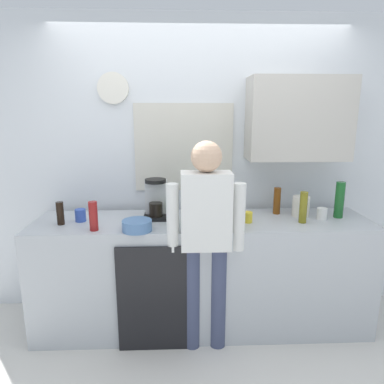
# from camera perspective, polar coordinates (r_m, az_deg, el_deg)

# --- Properties ---
(ground_plane) EXTENTS (8.00, 8.00, 0.00)m
(ground_plane) POSITION_cam_1_polar(r_m,az_deg,el_deg) (2.98, 2.11, -23.84)
(ground_plane) COLOR silver
(kitchen_counter) EXTENTS (2.72, 0.64, 0.94)m
(kitchen_counter) POSITION_cam_1_polar(r_m,az_deg,el_deg) (3.00, 1.74, -13.18)
(kitchen_counter) COLOR #B2B7BC
(kitchen_counter) RESTS_ON ground_plane
(dishwasher_panel) EXTENTS (0.56, 0.02, 0.84)m
(dishwasher_panel) POSITION_cam_1_polar(r_m,az_deg,el_deg) (2.72, -6.16, -17.22)
(dishwasher_panel) COLOR black
(dishwasher_panel) RESTS_ON ground_plane
(back_wall_assembly) EXTENTS (4.32, 0.42, 2.60)m
(back_wall_assembly) POSITION_cam_1_polar(r_m,az_deg,el_deg) (3.12, 3.29, 5.17)
(back_wall_assembly) COLOR silver
(back_wall_assembly) RESTS_ON ground_plane
(coffee_maker) EXTENTS (0.20, 0.20, 0.33)m
(coffee_maker) POSITION_cam_1_polar(r_m,az_deg,el_deg) (2.86, -5.93, -1.37)
(coffee_maker) COLOR black
(coffee_maker) RESTS_ON kitchen_counter
(bottle_olive_oil) EXTENTS (0.06, 0.06, 0.25)m
(bottle_olive_oil) POSITION_cam_1_polar(r_m,az_deg,el_deg) (2.86, 17.85, -2.42)
(bottle_olive_oil) COLOR olive
(bottle_olive_oil) RESTS_ON kitchen_counter
(bottle_red_vinegar) EXTENTS (0.06, 0.06, 0.22)m
(bottle_red_vinegar) POSITION_cam_1_polar(r_m,az_deg,el_deg) (2.65, -15.93, -3.83)
(bottle_red_vinegar) COLOR maroon
(bottle_red_vinegar) RESTS_ON kitchen_counter
(bottle_amber_beer) EXTENTS (0.06, 0.06, 0.23)m
(bottle_amber_beer) POSITION_cam_1_polar(r_m,az_deg,el_deg) (3.05, 13.81, -1.40)
(bottle_amber_beer) COLOR brown
(bottle_amber_beer) RESTS_ON kitchen_counter
(bottle_clear_soda) EXTENTS (0.09, 0.09, 0.28)m
(bottle_clear_soda) POSITION_cam_1_polar(r_m,az_deg,el_deg) (2.68, -0.34, -2.44)
(bottle_clear_soda) COLOR #2D8C33
(bottle_clear_soda) RESTS_ON kitchen_counter
(bottle_green_wine) EXTENTS (0.07, 0.07, 0.30)m
(bottle_green_wine) POSITION_cam_1_polar(r_m,az_deg,el_deg) (3.10, 23.11, -1.20)
(bottle_green_wine) COLOR #195923
(bottle_green_wine) RESTS_ON kitchen_counter
(bottle_dark_sauce) EXTENTS (0.06, 0.06, 0.18)m
(bottle_dark_sauce) POSITION_cam_1_polar(r_m,az_deg,el_deg) (2.87, -20.87, -3.30)
(bottle_dark_sauce) COLOR black
(bottle_dark_sauce) RESTS_ON kitchen_counter
(cup_blue_mug) EXTENTS (0.08, 0.08, 0.10)m
(cup_blue_mug) POSITION_cam_1_polar(r_m,az_deg,el_deg) (2.91, -17.89, -3.67)
(cup_blue_mug) COLOR #3351B2
(cup_blue_mug) RESTS_ON kitchen_counter
(cup_yellow_cup) EXTENTS (0.07, 0.07, 0.08)m
(cup_yellow_cup) POSITION_cam_1_polar(r_m,az_deg,el_deg) (2.78, 9.17, -4.11)
(cup_yellow_cup) COLOR yellow
(cup_yellow_cup) RESTS_ON kitchen_counter
(cup_white_mug) EXTENTS (0.08, 0.08, 0.09)m
(cup_white_mug) POSITION_cam_1_polar(r_m,az_deg,el_deg) (3.02, 20.60, -3.36)
(cup_white_mug) COLOR white
(cup_white_mug) RESTS_ON kitchen_counter
(mixing_bowl) EXTENTS (0.22, 0.22, 0.08)m
(mixing_bowl) POSITION_cam_1_polar(r_m,az_deg,el_deg) (2.59, -9.03, -5.46)
(mixing_bowl) COLOR #4C72A5
(mixing_bowl) RESTS_ON kitchen_counter
(potted_plant) EXTENTS (0.15, 0.15, 0.23)m
(potted_plant) POSITION_cam_1_polar(r_m,az_deg,el_deg) (2.77, 2.76, -2.12)
(potted_plant) COLOR #9E5638
(potted_plant) RESTS_ON kitchen_counter
(dish_soap) EXTENTS (0.06, 0.06, 0.18)m
(dish_soap) POSITION_cam_1_polar(r_m,az_deg,el_deg) (2.98, 0.29, -2.09)
(dish_soap) COLOR blue
(dish_soap) RESTS_ON kitchen_counter
(storage_canister) EXTENTS (0.14, 0.14, 0.17)m
(storage_canister) POSITION_cam_1_polar(r_m,az_deg,el_deg) (3.04, 17.47, -2.27)
(storage_canister) COLOR silver
(storage_canister) RESTS_ON kitchen_counter
(person_at_sink) EXTENTS (0.57, 0.22, 1.60)m
(person_at_sink) POSITION_cam_1_polar(r_m,az_deg,el_deg) (2.53, 2.29, -6.40)
(person_at_sink) COLOR #3F4766
(person_at_sink) RESTS_ON ground_plane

